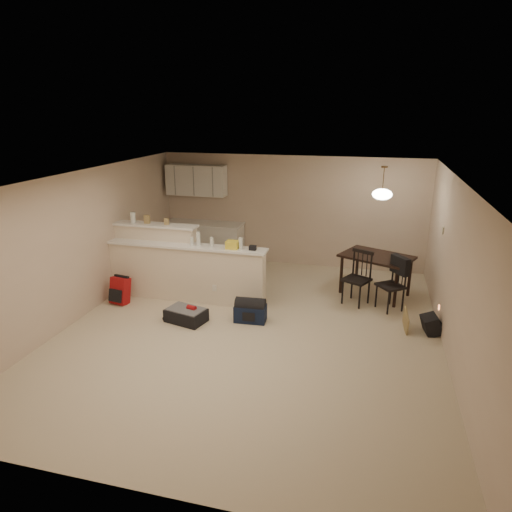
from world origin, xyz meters
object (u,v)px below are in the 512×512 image
(dining_chair_far, at_px, (391,284))
(black_daypack, at_px, (431,325))
(dining_chair_near, at_px, (357,278))
(suitcase, at_px, (186,315))
(pendant_lamp, at_px, (382,194))
(navy_duffel, at_px, (250,313))
(red_backpack, at_px, (120,290))
(dining_table, at_px, (376,260))

(dining_chair_far, bearing_deg, black_daypack, 1.30)
(dining_chair_near, distance_m, suitcase, 3.17)
(suitcase, bearing_deg, pendant_lamp, 47.52)
(pendant_lamp, bearing_deg, navy_duffel, -139.26)
(dining_chair_far, height_order, suitcase, dining_chair_far)
(navy_duffel, distance_m, black_daypack, 2.96)
(pendant_lamp, bearing_deg, suitcase, -146.65)
(pendant_lamp, height_order, suitcase, pendant_lamp)
(red_backpack, height_order, navy_duffel, red_backpack)
(dining_table, distance_m, pendant_lamp, 1.29)
(pendant_lamp, distance_m, red_backpack, 5.17)
(dining_chair_near, relative_size, black_daypack, 3.02)
(dining_chair_far, relative_size, red_backpack, 1.95)
(dining_chair_near, bearing_deg, pendant_lamp, 85.43)
(dining_table, bearing_deg, suitcase, -122.68)
(dining_chair_near, relative_size, red_backpack, 2.04)
(dining_chair_far, xyz_separation_m, red_backpack, (-4.86, -0.96, -0.23))
(suitcase, relative_size, red_backpack, 1.33)
(suitcase, xyz_separation_m, red_backpack, (-1.49, 0.43, 0.14))
(dining_table, bearing_deg, navy_duffel, -115.29)
(red_backpack, distance_m, navy_duffel, 2.56)
(dining_table, xyz_separation_m, navy_duffel, (-2.04, -1.76, -0.56))
(pendant_lamp, relative_size, dining_chair_near, 0.61)
(pendant_lamp, height_order, dining_chair_near, pendant_lamp)
(black_daypack, bearing_deg, dining_chair_far, 29.03)
(pendant_lamp, xyz_separation_m, red_backpack, (-4.60, -1.61, -1.74))
(suitcase, bearing_deg, black_daypack, 22.58)
(pendant_lamp, relative_size, suitcase, 0.94)
(suitcase, bearing_deg, dining_chair_near, 42.53)
(dining_chair_far, bearing_deg, navy_duffel, -102.18)
(red_backpack, distance_m, black_daypack, 5.51)
(dining_table, distance_m, suitcase, 3.76)
(dining_chair_near, height_order, navy_duffel, dining_chair_near)
(suitcase, distance_m, navy_duffel, 1.10)
(suitcase, distance_m, black_daypack, 4.05)
(pendant_lamp, height_order, navy_duffel, pendant_lamp)
(red_backpack, bearing_deg, dining_table, 29.64)
(red_backpack, relative_size, black_daypack, 1.48)
(dining_table, relative_size, dining_chair_far, 1.57)
(dining_table, distance_m, dining_chair_far, 0.74)
(dining_table, bearing_deg, pendant_lamp, -92.60)
(dining_table, xyz_separation_m, suitcase, (-3.10, -2.04, -0.59))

